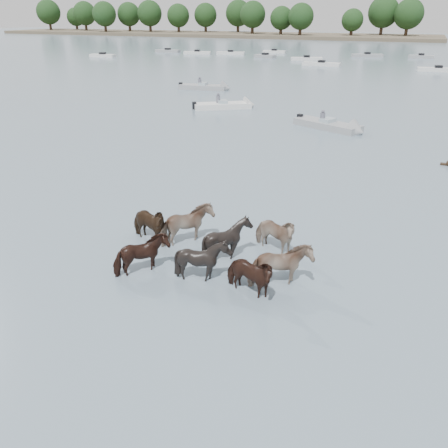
% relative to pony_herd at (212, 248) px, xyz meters
% --- Properties ---
extents(ground, '(400.00, 400.00, 0.00)m').
position_rel_pony_herd_xyz_m(ground, '(1.16, -0.69, -0.64)').
color(ground, slate).
rests_on(ground, ground).
extents(shoreline, '(160.00, 30.00, 1.00)m').
position_rel_pony_herd_xyz_m(shoreline, '(-68.84, 149.31, -0.14)').
color(shoreline, '#4C4233').
rests_on(shoreline, ground).
extents(pony_herd, '(7.46, 4.69, 1.67)m').
position_rel_pony_herd_xyz_m(pony_herd, '(0.00, 0.00, 0.00)').
color(pony_herd, black).
rests_on(pony_herd, ground).
extents(motorboat_a, '(5.46, 4.31, 1.92)m').
position_rel_pony_herd_xyz_m(motorboat_a, '(-9.58, 25.96, -0.42)').
color(motorboat_a, silver).
rests_on(motorboat_a, ground).
extents(motorboat_b, '(5.75, 3.82, 1.92)m').
position_rel_pony_herd_xyz_m(motorboat_b, '(0.55, 21.15, -0.42)').
color(motorboat_b, gray).
rests_on(motorboat_b, ground).
extents(motorboat_f, '(5.96, 2.37, 1.92)m').
position_rel_pony_herd_xyz_m(motorboat_f, '(-15.63, 34.96, -0.42)').
color(motorboat_f, gray).
rests_on(motorboat_f, ground).
extents(distant_flotilla, '(108.17, 28.93, 0.93)m').
position_rel_pony_herd_xyz_m(distant_flotilla, '(0.94, 77.61, -0.39)').
color(distant_flotilla, silver).
rests_on(distant_flotilla, ground).
extents(treeline, '(147.98, 23.51, 12.48)m').
position_rel_pony_herd_xyz_m(treeline, '(-71.12, 149.76, 6.31)').
color(treeline, '#382619').
rests_on(treeline, ground).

